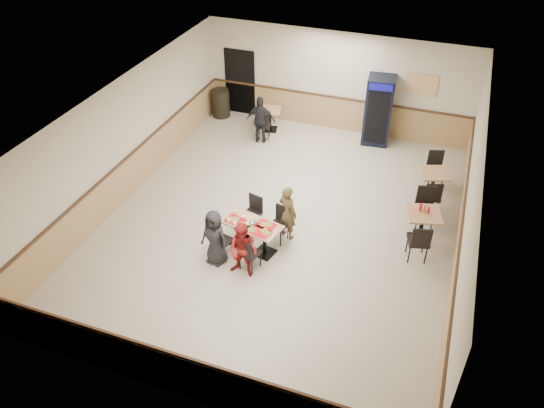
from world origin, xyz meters
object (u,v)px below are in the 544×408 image
at_px(diner_woman_right, 243,251).
at_px(pepsi_cooler, 378,111).
at_px(main_table, 252,232).
at_px(side_table_near, 422,222).
at_px(diner_woman_left, 215,238).
at_px(diner_man_opposite, 287,212).
at_px(side_table_far, 433,181).
at_px(back_table, 270,116).
at_px(lone_diner, 261,120).
at_px(trash_bin, 221,103).

distance_m(diner_woman_right, pepsi_cooler, 6.72).
bearing_deg(main_table, side_table_near, 37.32).
distance_m(diner_woman_left, side_table_near, 4.61).
height_order(diner_man_opposite, side_table_far, diner_man_opposite).
height_order(side_table_near, pepsi_cooler, pepsi_cooler).
relative_size(back_table, pepsi_cooler, 0.39).
bearing_deg(back_table, lone_diner, -90.00).
xyz_separation_m(diner_man_opposite, trash_bin, (-3.91, 5.00, -0.24)).
height_order(diner_woman_left, back_table, diner_woman_left).
bearing_deg(pepsi_cooler, side_table_far, -57.47).
relative_size(main_table, trash_bin, 1.60).
bearing_deg(diner_woman_left, side_table_near, 41.50).
height_order(diner_woman_right, lone_diner, lone_diner).
relative_size(main_table, diner_man_opposite, 1.04).
bearing_deg(side_table_near, pepsi_cooler, 113.74).
bearing_deg(back_table, diner_man_opposite, -65.51).
distance_m(main_table, pepsi_cooler, 5.96).
relative_size(side_table_near, back_table, 1.16).
relative_size(lone_diner, pepsi_cooler, 0.71).
distance_m(lone_diner, side_table_near, 5.83).
bearing_deg(main_table, back_table, 119.50).
bearing_deg(lone_diner, side_table_near, 139.34).
xyz_separation_m(side_table_near, pepsi_cooler, (-1.83, 4.17, 0.48)).
bearing_deg(back_table, pepsi_cooler, 7.09).
xyz_separation_m(diner_woman_left, back_table, (-0.95, 5.98, -0.20)).
distance_m(lone_diner, pepsi_cooler, 3.38).
bearing_deg(side_table_near, diner_man_opposite, -163.18).
relative_size(main_table, back_table, 1.82).
xyz_separation_m(main_table, diner_woman_right, (0.13, -0.84, 0.19)).
bearing_deg(diner_woman_left, main_table, 61.66).
bearing_deg(main_table, diner_man_opposite, 62.10).
height_order(main_table, diner_man_opposite, diner_man_opposite).
relative_size(diner_woman_right, back_table, 1.68).
height_order(diner_man_opposite, trash_bin, diner_man_opposite).
xyz_separation_m(diner_woman_left, side_table_near, (4.04, 2.20, -0.14)).
distance_m(diner_woman_right, side_table_near, 4.09).
height_order(lone_diner, side_table_far, lone_diner).
relative_size(diner_woman_left, back_table, 1.70).
bearing_deg(diner_man_opposite, side_table_far, -113.73).
bearing_deg(lone_diner, diner_man_opposite, 109.01).
bearing_deg(lone_diner, back_table, -99.70).
height_order(diner_man_opposite, side_table_near, diner_man_opposite).
xyz_separation_m(lone_diner, pepsi_cooler, (3.16, 1.18, 0.29)).
bearing_deg(diner_man_opposite, lone_diner, -37.46).
xyz_separation_m(diner_woman_left, diner_woman_right, (0.72, -0.17, -0.01)).
bearing_deg(diner_woman_right, side_table_near, 39.42).
height_order(side_table_near, trash_bin, trash_bin).
height_order(pepsi_cooler, trash_bin, pepsi_cooler).
xyz_separation_m(lone_diner, back_table, (0.00, 0.78, -0.25)).
bearing_deg(side_table_far, side_table_near, -91.60).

